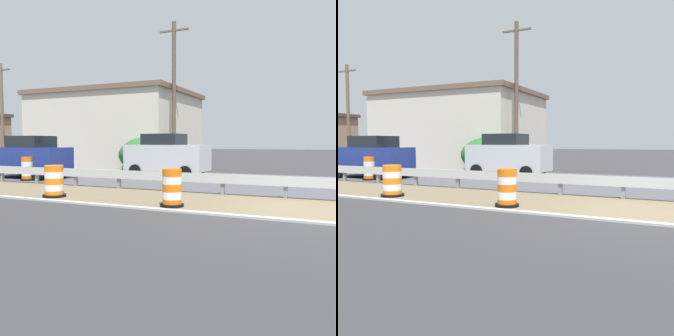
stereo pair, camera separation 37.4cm
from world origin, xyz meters
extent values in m
plane|color=#333335|center=(0.00, 0.00, 0.00)|extent=(160.00, 160.00, 0.00)
cube|color=#706047|center=(0.56, 0.00, 0.00)|extent=(3.52, 120.00, 0.01)
cube|color=#4C4C51|center=(6.47, 0.00, 0.00)|extent=(8.31, 120.00, 0.00)
cube|color=#ADADA8|center=(-1.30, 0.00, 0.00)|extent=(0.20, 120.00, 0.11)
cube|color=#ADB2B7|center=(2.07, 2.74, 0.55)|extent=(0.08, 42.71, 0.32)
cube|color=slate|center=(2.15, 0.70, 0.35)|extent=(0.12, 0.12, 0.70)
cube|color=slate|center=(2.15, 2.74, 0.35)|extent=(0.12, 0.12, 0.70)
cube|color=slate|center=(2.15, 4.77, 0.35)|extent=(0.12, 0.12, 0.70)
cube|color=slate|center=(2.15, 6.80, 0.35)|extent=(0.12, 0.12, 0.70)
cube|color=slate|center=(2.15, 8.84, 0.35)|extent=(0.12, 0.12, 0.70)
cube|color=slate|center=(2.15, 10.87, 0.35)|extent=(0.12, 0.12, 0.70)
cube|color=slate|center=(2.15, 12.91, 0.35)|extent=(0.12, 0.12, 0.70)
cylinder|color=orange|center=(-0.62, 3.42, 0.10)|extent=(0.53, 0.53, 0.21)
cylinder|color=white|center=(-0.62, 3.42, 0.31)|extent=(0.53, 0.53, 0.21)
cylinder|color=orange|center=(-0.62, 3.42, 0.52)|extent=(0.53, 0.53, 0.21)
cylinder|color=white|center=(-0.62, 3.42, 0.73)|extent=(0.53, 0.53, 0.21)
cylinder|color=orange|center=(-0.62, 3.42, 0.94)|extent=(0.53, 0.53, 0.21)
cylinder|color=black|center=(-0.62, 3.42, 0.04)|extent=(0.66, 0.66, 0.08)
cylinder|color=orange|center=(-0.52, 7.62, 0.10)|extent=(0.60, 0.60, 0.21)
cylinder|color=white|center=(-0.52, 7.62, 0.31)|extent=(0.60, 0.60, 0.21)
cylinder|color=orange|center=(-0.52, 7.62, 0.51)|extent=(0.60, 0.60, 0.21)
cylinder|color=white|center=(-0.52, 7.62, 0.72)|extent=(0.60, 0.60, 0.21)
cylinder|color=orange|center=(-0.52, 7.62, 0.92)|extent=(0.60, 0.60, 0.21)
cylinder|color=black|center=(-0.52, 7.62, 0.04)|extent=(0.75, 0.75, 0.08)
cylinder|color=orange|center=(3.01, 12.26, 0.11)|extent=(0.52, 0.52, 0.22)
cylinder|color=white|center=(3.01, 12.26, 0.33)|extent=(0.52, 0.52, 0.22)
cylinder|color=orange|center=(3.01, 12.26, 0.55)|extent=(0.52, 0.52, 0.22)
cylinder|color=white|center=(3.01, 12.26, 0.76)|extent=(0.52, 0.52, 0.22)
cylinder|color=orange|center=(3.01, 12.26, 0.98)|extent=(0.52, 0.52, 0.22)
cylinder|color=black|center=(3.01, 12.26, 0.04)|extent=(0.66, 0.66, 0.08)
cube|color=silver|center=(7.38, 7.11, 0.98)|extent=(1.88, 4.22, 1.31)
cube|color=black|center=(7.38, 7.27, 1.91)|extent=(1.65, 1.96, 0.56)
cylinder|color=black|center=(8.25, 5.71, 0.32)|extent=(0.23, 0.64, 0.64)
cylinder|color=black|center=(6.46, 5.74, 0.32)|extent=(0.23, 0.64, 0.64)
cylinder|color=black|center=(8.30, 8.47, 0.32)|extent=(0.23, 0.64, 0.64)
cylinder|color=black|center=(6.51, 8.50, 0.32)|extent=(0.23, 0.64, 0.64)
cube|color=navy|center=(3.94, 13.06, 0.92)|extent=(1.86, 4.09, 1.19)
cube|color=black|center=(3.94, 12.89, 1.79)|extent=(1.63, 1.90, 0.56)
cylinder|color=black|center=(3.03, 14.37, 0.32)|extent=(0.23, 0.64, 0.64)
cylinder|color=black|center=(4.80, 14.41, 0.32)|extent=(0.23, 0.64, 0.64)
cylinder|color=black|center=(3.08, 11.70, 0.32)|extent=(0.23, 0.64, 0.64)
cylinder|color=black|center=(4.86, 11.74, 0.32)|extent=(0.23, 0.64, 0.64)
cube|color=beige|center=(13.27, 13.72, 2.50)|extent=(7.87, 10.39, 5.00)
cube|color=brown|center=(13.27, 13.72, 5.15)|extent=(8.18, 10.80, 0.30)
cylinder|color=brown|center=(10.31, 7.97, 4.38)|extent=(0.24, 0.24, 8.76)
cube|color=brown|center=(10.31, 7.97, 8.26)|extent=(0.12, 1.80, 0.10)
cylinder|color=brown|center=(11.08, 22.72, 3.89)|extent=(0.24, 0.24, 7.78)
cube|color=brown|center=(11.08, 22.72, 7.28)|extent=(0.12, 1.80, 0.10)
ellipsoid|color=#286028|center=(9.02, 8.99, 1.04)|extent=(3.49, 3.49, 2.08)
camera|label=1|loc=(-9.82, -0.53, 1.79)|focal=39.16mm
camera|label=2|loc=(-9.67, -0.87, 1.79)|focal=39.16mm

